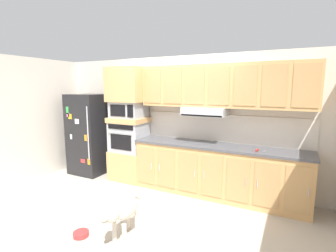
{
  "coord_description": "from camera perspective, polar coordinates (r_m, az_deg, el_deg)",
  "views": [
    {
      "loc": [
        2.0,
        -3.39,
        1.9
      ],
      "look_at": [
        0.16,
        0.24,
        1.27
      ],
      "focal_mm": 26.62,
      "sensor_mm": 36.0,
      "label": 1
    }
  ],
  "objects": [
    {
      "name": "back_kitchen_wall",
      "position": [
        4.97,
        2.92,
        1.23
      ],
      "size": [
        6.2,
        0.12,
        2.5
      ],
      "primitive_type": "cube",
      "color": "beige",
      "rests_on": "ground"
    },
    {
      "name": "ground_plane",
      "position": [
        4.37,
        -3.42,
        -17.02
      ],
      "size": [
        9.6,
        9.6,
        0.0
      ],
      "primitive_type": "plane",
      "color": "#B2A899"
    },
    {
      "name": "dog",
      "position": [
        3.32,
        -10.42,
        -18.5
      ],
      "size": [
        0.29,
        0.83,
        0.59
      ],
      "rotation": [
        0.0,
        0.0,
        -1.51
      ],
      "color": "beige",
      "rests_on": "ground"
    },
    {
      "name": "screwdriver",
      "position": [
        4.15,
        19.86,
        -5.23
      ],
      "size": [
        0.15,
        0.14,
        0.03
      ],
      "color": "red",
      "rests_on": "countertop_slab"
    },
    {
      "name": "countertop_slab",
      "position": [
        4.41,
        11.27,
        -4.52
      ],
      "size": [
        3.01,
        0.64,
        0.04
      ],
      "primitive_type": "cube",
      "color": "#4C4C51",
      "rests_on": "lower_cabinet_run"
    },
    {
      "name": "appliance_mid_shelf",
      "position": [
        5.15,
        -8.9,
        1.41
      ],
      "size": [
        0.74,
        0.62,
        0.1
      ],
      "primitive_type": "cube",
      "color": "tan",
      "rests_on": "built_in_oven"
    },
    {
      "name": "built_in_oven",
      "position": [
        5.21,
        -8.82,
        -2.41
      ],
      "size": [
        0.7,
        0.62,
        0.6
      ],
      "color": "#A8AAAF",
      "rests_on": "oven_base_cabinet"
    },
    {
      "name": "upper_cabinet_with_hood",
      "position": [
        4.42,
        11.89,
        8.6
      ],
      "size": [
        2.97,
        0.48,
        0.88
      ],
      "color": "tan",
      "rests_on": "backsplash_panel"
    },
    {
      "name": "oven_base_cabinet",
      "position": [
        5.36,
        -8.65,
        -8.72
      ],
      "size": [
        0.74,
        0.62,
        0.6
      ],
      "primitive_type": "cube",
      "color": "tan",
      "rests_on": "ground"
    },
    {
      "name": "refrigerator",
      "position": [
        5.82,
        -17.57,
        -1.73
      ],
      "size": [
        0.76,
        0.73,
        1.76
      ],
      "color": "black",
      "rests_on": "ground"
    },
    {
      "name": "microwave",
      "position": [
        5.13,
        -8.97,
        3.73
      ],
      "size": [
        0.64,
        0.54,
        0.32
      ],
      "color": "#A8AAAF",
      "rests_on": "appliance_mid_shelf"
    },
    {
      "name": "side_panel_left",
      "position": [
        5.91,
        -27.68,
        1.45
      ],
      "size": [
        0.12,
        7.1,
        2.5
      ],
      "primitive_type": "cube",
      "color": "beige",
      "rests_on": "ground"
    },
    {
      "name": "dog_food_bowl",
      "position": [
        3.68,
        -19.29,
        -22.27
      ],
      "size": [
        0.2,
        0.2,
        0.06
      ],
      "color": "red",
      "rests_on": "ground"
    },
    {
      "name": "backsplash_panel",
      "position": [
        4.63,
        12.34,
        -0.52
      ],
      "size": [
        3.01,
        0.02,
        0.5
      ],
      "primitive_type": "cube",
      "color": "silver",
      "rests_on": "countertop_slab"
    },
    {
      "name": "lower_cabinet_run",
      "position": [
        4.53,
        11.08,
        -10.2
      ],
      "size": [
        2.97,
        0.63,
        0.88
      ],
      "color": "tan",
      "rests_on": "ground"
    },
    {
      "name": "appliance_upper_cabinet",
      "position": [
        5.11,
        -9.09,
        9.33
      ],
      "size": [
        0.74,
        0.62,
        0.68
      ],
      "primitive_type": "cube",
      "color": "tan",
      "rests_on": "microwave"
    }
  ]
}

